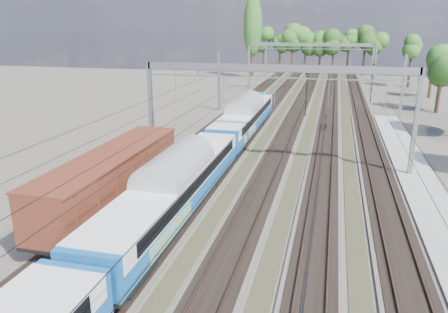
% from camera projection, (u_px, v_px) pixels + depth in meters
% --- Properties ---
extents(track_bed, '(21.00, 130.00, 0.34)m').
position_uv_depth(track_bed, '(289.00, 128.00, 53.13)').
color(track_bed, '#47423A').
rests_on(track_bed, ground).
extents(platform, '(3.00, 70.00, 0.30)m').
position_uv_depth(platform, '(442.00, 227.00, 27.11)').
color(platform, gray).
rests_on(platform, ground).
extents(catenary, '(25.65, 130.00, 9.00)m').
position_uv_depth(catenary, '(300.00, 70.00, 58.37)').
color(catenary, gray).
rests_on(catenary, ground).
extents(tree_belt, '(39.93, 101.85, 12.25)m').
position_uv_depth(tree_belt, '(344.00, 42.00, 94.37)').
color(tree_belt, black).
rests_on(tree_belt, ground).
extents(poplar, '(4.40, 4.40, 19.04)m').
position_uv_depth(poplar, '(253.00, 26.00, 102.31)').
color(poplar, black).
rests_on(poplar, ground).
extents(emu_train, '(3.17, 66.90, 4.63)m').
position_uv_depth(emu_train, '(173.00, 182.00, 27.37)').
color(emu_train, black).
rests_on(emu_train, ground).
extents(freight_boxcar, '(3.22, 15.54, 4.01)m').
position_uv_depth(freight_boxcar, '(113.00, 178.00, 29.02)').
color(freight_boxcar, black).
rests_on(freight_boxcar, ground).
extents(worker, '(0.71, 0.84, 1.95)m').
position_uv_depth(worker, '(326.00, 123.00, 52.14)').
color(worker, black).
rests_on(worker, ground).
extents(signal_near, '(0.45, 0.42, 6.28)m').
position_uv_depth(signal_near, '(307.00, 89.00, 58.66)').
color(signal_near, black).
rests_on(signal_near, ground).
extents(signal_far, '(0.42, 0.38, 6.41)m').
position_uv_depth(signal_far, '(373.00, 77.00, 70.92)').
color(signal_far, black).
rests_on(signal_far, ground).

